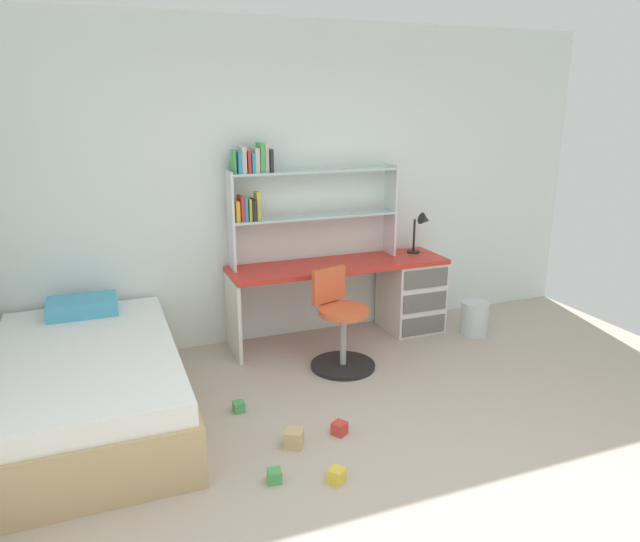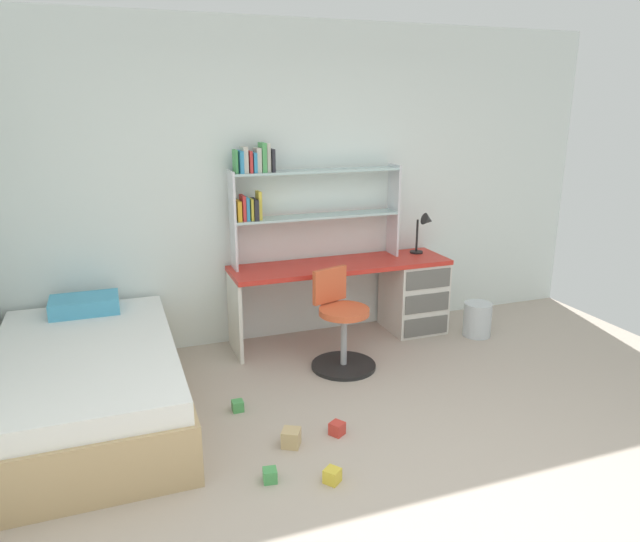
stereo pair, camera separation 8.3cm
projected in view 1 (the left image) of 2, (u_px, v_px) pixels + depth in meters
The scene contains 13 objects.
ground_plane at pixel (463, 515), 3.04m from camera, with size 5.83×6.39×0.02m, color #B2A393.
room_shell at pixel (162, 227), 3.38m from camera, with size 5.83×6.39×2.73m.
desk at pixel (391, 290), 5.37m from camera, with size 1.95×0.52×0.71m.
bookshelf_hutch at pixel (290, 193), 4.93m from camera, with size 1.50×0.22×1.04m.
desk_lamp at pixel (422, 226), 5.39m from camera, with size 0.20×0.17×0.38m.
swivel_chair at pixel (341, 330), 4.66m from camera, with size 0.52×0.52×0.79m.
bed_platform at pixel (88, 386), 3.86m from camera, with size 1.20×1.99×0.63m.
waste_bin at pixel (474, 318), 5.36m from camera, with size 0.25×0.25×0.31m, color silver.
toy_block_green_0 at pixel (274, 476), 3.28m from camera, with size 0.08×0.08×0.08m, color #479E51.
toy_block_red_1 at pixel (339, 428), 3.76m from camera, with size 0.08×0.08×0.08m, color red.
toy_block_yellow_2 at pixel (337, 475), 3.28m from camera, with size 0.08×0.08×0.08m, color gold.
toy_block_natural_4 at pixel (294, 438), 3.62m from camera, with size 0.11×0.11×0.11m, color tan.
toy_block_green_5 at pixel (239, 407), 4.03m from camera, with size 0.08×0.08×0.08m, color #479E51.
Camera 1 is at (-1.63, -2.12, 2.05)m, focal length 32.77 mm.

